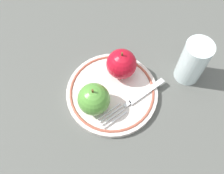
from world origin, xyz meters
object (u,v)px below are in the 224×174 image
object	(u,v)px
plate	(112,93)
drinking_glass	(193,62)
apple_second_whole	(121,64)
fork	(135,100)
apple_red_whole	(94,99)

from	to	relation	value
plate	drinking_glass	xyz separation A→B (m)	(-0.12, 0.14, 0.05)
plate	drinking_glass	distance (m)	0.19
apple_second_whole	fork	distance (m)	0.08
apple_red_whole	drinking_glass	xyz separation A→B (m)	(-0.17, 0.16, 0.01)
fork	apple_second_whole	bearing A→B (deg)	-104.41
apple_red_whole	drinking_glass	size ratio (longest dim) A/B	0.67
apple_second_whole	drinking_glass	xyz separation A→B (m)	(-0.07, 0.14, 0.01)
plate	apple_second_whole	bearing A→B (deg)	-177.79
fork	apple_red_whole	bearing A→B (deg)	-27.73
fork	plate	bearing A→B (deg)	-59.86
plate	fork	size ratio (longest dim) A/B	1.26
apple_red_whole	fork	size ratio (longest dim) A/B	0.47
plate	apple_red_whole	xyz separation A→B (m)	(0.05, -0.02, 0.04)
apple_second_whole	drinking_glass	distance (m)	0.16
apple_second_whole	fork	size ratio (longest dim) A/B	0.47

